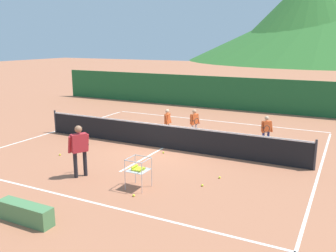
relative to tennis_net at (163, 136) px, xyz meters
name	(u,v)px	position (x,y,z in m)	size (l,w,h in m)	color
ground_plane	(163,148)	(0.00, 0.00, -0.50)	(120.00, 120.00, 0.00)	#A86647
line_baseline_near	(73,198)	(0.00, -5.30, -0.50)	(11.65, 0.08, 0.01)	white
line_baseline_far	(213,121)	(0.00, 5.74, -0.50)	(11.65, 0.08, 0.01)	white
line_sideline_west	(53,132)	(-5.82, 0.00, -0.50)	(0.08, 11.04, 0.01)	white
line_sideline_east	(319,171)	(5.82, 0.00, -0.50)	(0.08, 11.04, 0.01)	white
line_service_center	(163,148)	(0.00, 0.00, -0.50)	(0.08, 6.06, 0.01)	white
tennis_net	(163,136)	(0.00, 0.00, 0.00)	(11.38, 0.08, 1.05)	#333338
instructor	(79,146)	(-0.86, -3.93, 0.49)	(0.53, 0.83, 1.65)	black
student_0	(167,120)	(-0.60, 1.58, 0.26)	(0.26, 0.52, 1.27)	black
student_1	(194,121)	(0.51, 1.99, 0.27)	(0.42, 0.68, 1.28)	silver
student_2	(266,128)	(3.61, 2.05, 0.26)	(0.46, 0.68, 1.26)	navy
ball_cart	(138,169)	(1.24, -3.90, 0.09)	(0.58, 0.58, 0.90)	#B7B7BC
tennis_ball_0	(163,153)	(0.35, -0.62, -0.47)	(0.07, 0.07, 0.07)	yellow
tennis_ball_1	(71,150)	(-3.03, -1.93, -0.47)	(0.07, 0.07, 0.07)	yellow
tennis_ball_2	(129,169)	(0.18, -2.73, -0.47)	(0.07, 0.07, 0.07)	yellow
tennis_ball_3	(202,185)	(2.86, -2.96, -0.47)	(0.07, 0.07, 0.07)	yellow
tennis_ball_4	(220,177)	(3.11, -2.12, -0.47)	(0.07, 0.07, 0.07)	yellow
tennis_ball_5	(79,143)	(-3.46, -0.98, -0.47)	(0.07, 0.07, 0.07)	yellow
tennis_ball_6	(60,155)	(-2.97, -2.61, -0.47)	(0.07, 0.07, 0.07)	yellow
tennis_ball_7	(134,195)	(1.45, -4.48, -0.47)	(0.07, 0.07, 0.07)	yellow
windscreen_fence	(233,94)	(0.00, 9.38, 0.51)	(25.63, 0.08, 2.02)	#1E5B2D
courtside_bench	(25,213)	(-0.05, -6.86, -0.27)	(1.50, 0.36, 0.46)	#4C7F4C
hill_0	(329,27)	(0.84, 75.03, 6.52)	(59.89, 59.89, 14.04)	#2D6628
hill_1	(312,15)	(-2.39, 71.11, 8.89)	(36.64, 36.64, 18.79)	#2D6628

